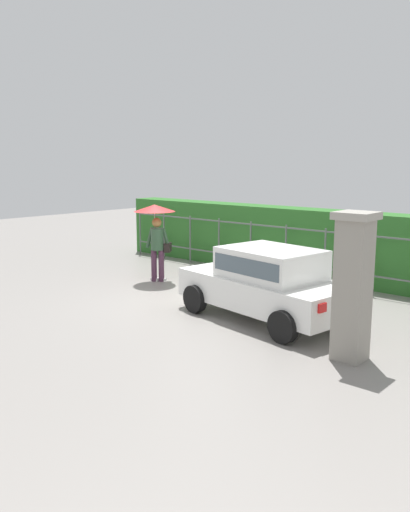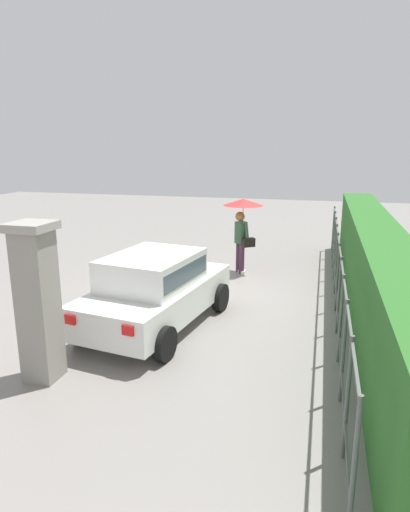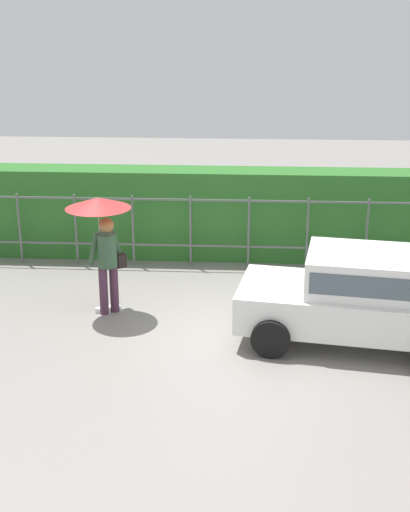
# 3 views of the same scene
# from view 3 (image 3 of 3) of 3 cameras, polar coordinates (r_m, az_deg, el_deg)

# --- Properties ---
(ground_plane) EXTENTS (40.00, 40.00, 0.00)m
(ground_plane) POSITION_cam_3_polar(r_m,az_deg,el_deg) (11.47, 2.05, -6.38)
(ground_plane) COLOR gray
(car) EXTENTS (3.92, 2.30, 1.48)m
(car) POSITION_cam_3_polar(r_m,az_deg,el_deg) (11.17, 12.72, -3.08)
(car) COLOR white
(car) RESTS_ON ground
(pedestrian) EXTENTS (1.11, 1.11, 2.06)m
(pedestrian) POSITION_cam_3_polar(r_m,az_deg,el_deg) (11.90, -8.42, 2.46)
(pedestrian) COLOR #47283D
(pedestrian) RESTS_ON ground
(fence_section) EXTENTS (12.00, 0.05, 1.50)m
(fence_section) POSITION_cam_3_polar(r_m,az_deg,el_deg) (14.25, 3.60, 2.22)
(fence_section) COLOR #59605B
(fence_section) RESTS_ON ground
(hedge_row) EXTENTS (12.95, 0.90, 1.90)m
(hedge_row) POSITION_cam_3_polar(r_m,az_deg,el_deg) (14.91, 3.62, 3.45)
(hedge_row) COLOR #2D6B28
(hedge_row) RESTS_ON ground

